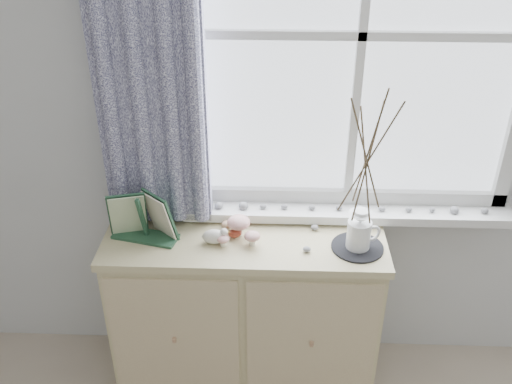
% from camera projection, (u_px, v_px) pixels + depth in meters
% --- Properties ---
extents(sideboard, '(1.20, 0.45, 0.85)m').
position_uv_depth(sideboard, '(246.00, 312.00, 2.64)').
color(sideboard, tan).
rests_on(sideboard, ground).
extents(botanical_book, '(0.34, 0.20, 0.22)m').
position_uv_depth(botanical_book, '(142.00, 220.00, 2.34)').
color(botanical_book, '#20442D').
rests_on(botanical_book, sideboard).
extents(toadstool_cluster, '(0.18, 0.16, 0.09)m').
position_uv_depth(toadstool_cluster, '(240.00, 228.00, 2.39)').
color(toadstool_cluster, white).
rests_on(toadstool_cluster, sideboard).
extents(wooden_eggs, '(0.13, 0.17, 0.06)m').
position_uv_depth(wooden_eggs, '(227.00, 224.00, 2.46)').
color(wooden_eggs, tan).
rests_on(wooden_eggs, sideboard).
extents(songbird_figurine, '(0.14, 0.07, 0.07)m').
position_uv_depth(songbird_figurine, '(214.00, 236.00, 2.37)').
color(songbird_figurine, silver).
rests_on(songbird_figurine, sideboard).
extents(crocheted_doily, '(0.22, 0.22, 0.01)m').
position_uv_depth(crocheted_doily, '(357.00, 247.00, 2.35)').
color(crocheted_doily, black).
rests_on(crocheted_doily, sideboard).
extents(twig_pitcher, '(0.34, 0.34, 0.75)m').
position_uv_depth(twig_pitcher, '(368.00, 156.00, 2.14)').
color(twig_pitcher, white).
rests_on(twig_pitcher, crocheted_doily).
extents(sideboard_pebbles, '(0.33, 0.23, 0.02)m').
position_uv_depth(sideboard_pebbles, '(317.00, 236.00, 2.41)').
color(sideboard_pebbles, gray).
rests_on(sideboard_pebbles, sideboard).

